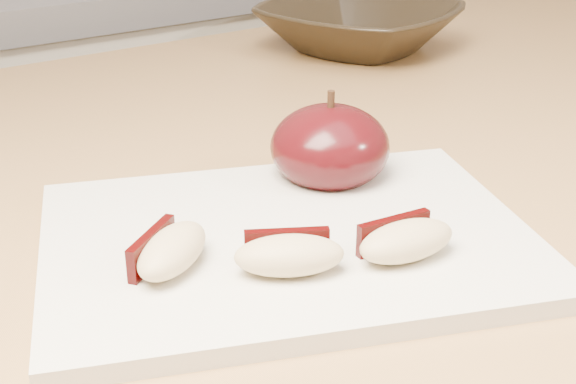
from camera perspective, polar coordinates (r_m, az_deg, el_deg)
back_cabinet at (r=1.37m, az=-19.12°, el=-5.09°), size 2.40×0.62×0.94m
cutting_board at (r=0.45m, az=0.00°, el=-3.50°), size 0.32×0.28×0.01m
apple_half at (r=0.52m, az=3.00°, el=3.23°), size 0.08×0.08×0.06m
apple_wedge_a at (r=0.42m, az=-8.40°, el=-4.10°), size 0.06×0.05×0.02m
apple_wedge_b at (r=0.41m, az=0.06°, el=-4.45°), size 0.06×0.05×0.02m
apple_wedge_c at (r=0.43m, az=8.32°, el=-3.39°), size 0.06×0.03×0.02m
bowl at (r=0.87m, az=5.07°, el=11.61°), size 0.25×0.25×0.05m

